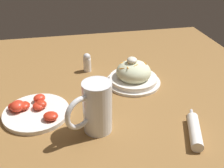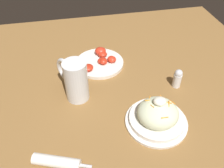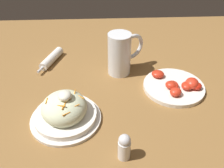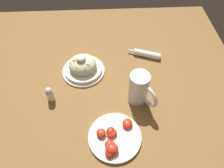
# 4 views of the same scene
# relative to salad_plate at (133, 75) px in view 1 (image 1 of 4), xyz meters

# --- Properties ---
(ground_plane) EXTENTS (1.43, 1.43, 0.00)m
(ground_plane) POSITION_rel_salad_plate_xyz_m (-0.10, 0.14, -0.04)
(ground_plane) COLOR olive
(salad_plate) EXTENTS (0.22, 0.22, 0.11)m
(salad_plate) POSITION_rel_salad_plate_xyz_m (0.00, 0.00, 0.00)
(salad_plate) COLOR white
(salad_plate) RESTS_ON ground_plane
(beer_mug) EXTENTS (0.11, 0.15, 0.16)m
(beer_mug) POSITION_rel_salad_plate_xyz_m (-0.26, 0.19, 0.04)
(beer_mug) COLOR white
(beer_mug) RESTS_ON ground_plane
(napkin_roll) EXTENTS (0.18, 0.08, 0.03)m
(napkin_roll) POSITION_rel_salad_plate_xyz_m (-0.34, -0.09, -0.02)
(napkin_roll) COLOR white
(napkin_roll) RESTS_ON ground_plane
(tomato_plate) EXTENTS (0.22, 0.22, 0.05)m
(tomato_plate) POSITION_rel_salad_plate_xyz_m (-0.14, 0.38, -0.02)
(tomato_plate) COLOR white
(tomato_plate) RESTS_ON ground_plane
(salt_shaker) EXTENTS (0.03, 0.03, 0.08)m
(salt_shaker) POSITION_rel_salad_plate_xyz_m (0.14, 0.17, 0.01)
(salt_shaker) COLOR white
(salt_shaker) RESTS_ON ground_plane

